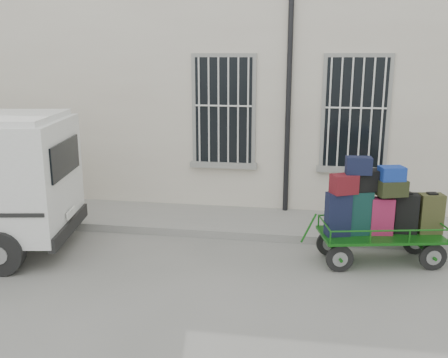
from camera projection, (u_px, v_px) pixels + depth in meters
name	position (u px, v px, depth m)	size (l,w,h in m)	color
ground	(218.00, 269.00, 8.13)	(80.00, 80.00, 0.00)	slate
building	(256.00, 71.00, 12.67)	(24.00, 5.15, 6.00)	beige
sidewalk	(237.00, 222.00, 10.22)	(24.00, 1.70, 0.15)	gray
luggage_cart	(379.00, 212.00, 8.18)	(2.37, 1.28, 1.82)	black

